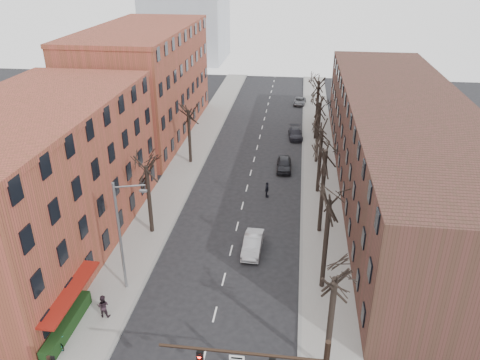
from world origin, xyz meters
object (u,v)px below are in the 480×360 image
(silver_sedan, at_px, (253,244))
(bicycle, at_px, (56,341))
(parked_car_near, at_px, (284,164))
(parked_car_mid, at_px, (295,134))

(silver_sedan, xyz_separation_m, bicycle, (-11.46, -12.52, -0.09))
(parked_car_near, height_order, parked_car_mid, parked_car_near)
(silver_sedan, relative_size, parked_car_mid, 0.97)
(silver_sedan, relative_size, bicycle, 2.41)
(parked_car_near, relative_size, bicycle, 2.37)
(silver_sedan, bearing_deg, bicycle, -130.81)
(parked_car_near, bearing_deg, silver_sedan, -98.17)
(parked_car_mid, xyz_separation_m, bicycle, (-14.52, -40.58, -0.02))
(silver_sedan, xyz_separation_m, parked_car_mid, (3.06, 28.06, -0.07))
(parked_car_mid, bearing_deg, bicycle, -114.82)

